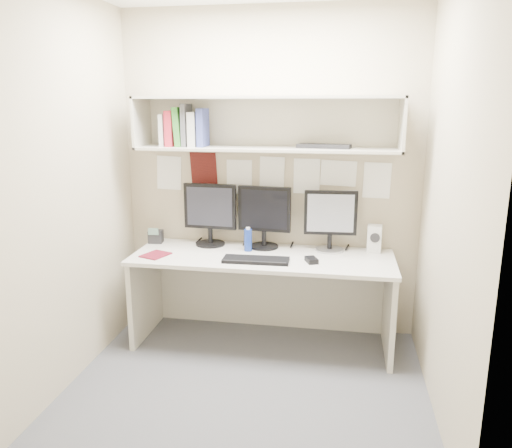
% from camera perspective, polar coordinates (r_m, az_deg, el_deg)
% --- Properties ---
extents(floor, '(2.40, 2.00, 0.01)m').
position_cam_1_polar(floor, '(3.56, -1.02, -17.98)').
color(floor, '#48494E').
rests_on(floor, ground).
extents(wall_back, '(2.40, 0.02, 2.60)m').
position_cam_1_polar(wall_back, '(4.06, 1.57, 5.60)').
color(wall_back, tan).
rests_on(wall_back, ground).
extents(wall_front, '(2.40, 0.02, 2.60)m').
position_cam_1_polar(wall_front, '(2.14, -6.21, -1.84)').
color(wall_front, tan).
rests_on(wall_front, ground).
extents(wall_left, '(0.02, 2.00, 2.60)m').
position_cam_1_polar(wall_left, '(3.51, -20.74, 3.46)').
color(wall_left, tan).
rests_on(wall_left, ground).
extents(wall_right, '(0.02, 2.00, 2.60)m').
position_cam_1_polar(wall_right, '(3.10, 21.27, 2.13)').
color(wall_right, tan).
rests_on(wall_right, ground).
extents(desk, '(2.00, 0.70, 0.73)m').
position_cam_1_polar(desk, '(3.97, 0.74, -8.59)').
color(desk, beige).
rests_on(desk, floor).
extents(overhead_hutch, '(2.00, 0.38, 0.40)m').
position_cam_1_polar(overhead_hutch, '(3.88, 1.31, 11.46)').
color(overhead_hutch, beige).
rests_on(overhead_hutch, wall_back).
extents(pinned_papers, '(1.92, 0.01, 0.48)m').
position_cam_1_polar(pinned_papers, '(4.06, 1.55, 4.89)').
color(pinned_papers, white).
rests_on(pinned_papers, wall_back).
extents(monitor_left, '(0.44, 0.24, 0.51)m').
position_cam_1_polar(monitor_left, '(4.08, -5.27, 1.34)').
color(monitor_left, black).
rests_on(monitor_left, desk).
extents(monitor_center, '(0.43, 0.24, 0.50)m').
position_cam_1_polar(monitor_center, '(3.99, 0.95, 1.06)').
color(monitor_center, black).
rests_on(monitor_center, desk).
extents(monitor_right, '(0.41, 0.23, 0.48)m').
position_cam_1_polar(monitor_right, '(3.95, 8.50, 0.64)').
color(monitor_right, '#A5A5AA').
rests_on(monitor_right, desk).
extents(keyboard, '(0.49, 0.19, 0.02)m').
position_cam_1_polar(keyboard, '(3.69, -0.01, -4.14)').
color(keyboard, black).
rests_on(keyboard, desk).
extents(mouse, '(0.11, 0.14, 0.04)m').
position_cam_1_polar(mouse, '(3.69, 6.36, -4.12)').
color(mouse, black).
rests_on(mouse, desk).
extents(speaker, '(0.12, 0.12, 0.21)m').
position_cam_1_polar(speaker, '(4.01, 13.38, -1.63)').
color(speaker, silver).
rests_on(speaker, desk).
extents(blue_bottle, '(0.06, 0.06, 0.19)m').
position_cam_1_polar(blue_bottle, '(3.93, -0.92, -1.81)').
color(blue_bottle, navy).
rests_on(blue_bottle, desk).
extents(maroon_notebook, '(0.22, 0.25, 0.01)m').
position_cam_1_polar(maroon_notebook, '(3.91, -11.41, -3.48)').
color(maroon_notebook, maroon).
rests_on(maroon_notebook, desk).
extents(desk_phone, '(0.12, 0.11, 0.14)m').
position_cam_1_polar(desk_phone, '(4.25, -11.39, -1.40)').
color(desk_phone, black).
rests_on(desk_phone, desk).
extents(book_stack, '(0.35, 0.20, 0.32)m').
position_cam_1_polar(book_stack, '(3.98, -8.14, 10.82)').
color(book_stack, '#BAB9B4').
rests_on(book_stack, overhead_hutch).
extents(hutch_tray, '(0.42, 0.21, 0.03)m').
position_cam_1_polar(hutch_tray, '(3.83, 7.77, 8.82)').
color(hutch_tray, black).
rests_on(hutch_tray, overhead_hutch).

